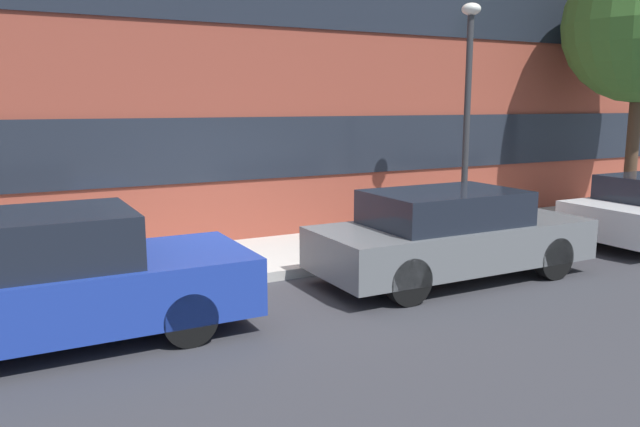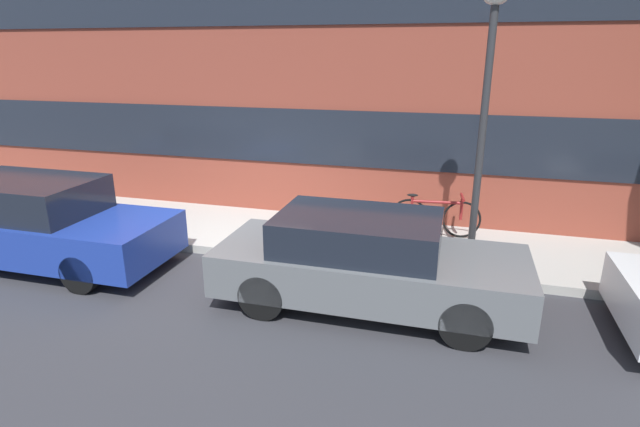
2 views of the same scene
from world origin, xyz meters
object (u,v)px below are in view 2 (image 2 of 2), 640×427
at_px(bicycle, 435,216).
at_px(lamp_post, 485,104).
at_px(parked_car_grey, 366,261).
at_px(parked_car_blue, 35,223).
at_px(fire_hydrant, 102,209).

distance_m(bicycle, lamp_post, 2.60).
bearing_deg(parked_car_grey, bicycle, 73.77).
bearing_deg(lamp_post, parked_car_blue, -168.97).
distance_m(fire_hydrant, bicycle, 6.39).
relative_size(parked_car_blue, bicycle, 2.78).
height_order(parked_car_blue, bicycle, parked_car_blue).
bearing_deg(parked_car_blue, fire_hydrant, 86.83).
bearing_deg(bicycle, parked_car_blue, -163.43).
height_order(parked_car_grey, bicycle, parked_car_grey).
distance_m(parked_car_blue, bicycle, 6.91).
height_order(parked_car_blue, parked_car_grey, parked_car_blue).
distance_m(parked_car_grey, fire_hydrant, 5.71).
bearing_deg(bicycle, fire_hydrant, -175.71).
bearing_deg(fire_hydrant, bicycle, 10.57).
xyz_separation_m(parked_car_grey, lamp_post, (1.40, 1.36, 2.03)).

